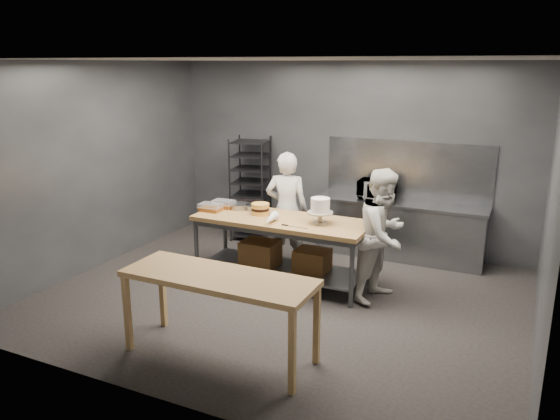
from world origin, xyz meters
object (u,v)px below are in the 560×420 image
frosted_cake_stand (320,207)px  layer_cake (260,209)px  chef_right (383,235)px  near_counter (219,283)px  work_table (282,243)px  chef_behind (287,210)px  microwave (376,190)px  speed_rack (251,189)px

frosted_cake_stand → layer_cake: bearing=176.5°
chef_right → near_counter: bearing=168.6°
work_table → layer_cake: bearing=171.8°
work_table → chef_behind: size_ratio=1.39×
near_counter → microwave: size_ratio=3.69×
near_counter → chef_right: 2.42m
chef_behind → layer_cake: size_ratio=6.97×
work_table → chef_behind: bearing=109.0°
chef_behind → chef_right: chef_behind is taller
work_table → near_counter: size_ratio=1.20×
chef_behind → frosted_cake_stand: 1.05m
work_table → microwave: (0.84, 1.70, 0.48)m
chef_behind → frosted_cake_stand: size_ratio=5.02×
microwave → chef_right: bearing=-71.2°
chef_behind → chef_right: size_ratio=1.01×
near_counter → frosted_cake_stand: (0.28, 2.08, 0.33)m
speed_rack → layer_cake: bearing=-57.4°
near_counter → layer_cake: bearing=106.5°
speed_rack → chef_right: bearing=-29.6°
work_table → layer_cake: size_ratio=9.70×
microwave → frosted_cake_stand: (-0.28, -1.70, 0.09)m
chef_behind → chef_right: bearing=145.3°
chef_behind → frosted_cake_stand: chef_behind is taller
frosted_cake_stand → chef_behind: bearing=140.3°
chef_behind → chef_right: (1.62, -0.58, -0.01)m
chef_right → frosted_cake_stand: chef_right is taller
near_counter → frosted_cake_stand: bearing=82.4°
work_table → chef_right: (1.39, 0.06, 0.28)m
chef_right → layer_cake: size_ratio=6.90×
speed_rack → layer_cake: (1.00, -1.56, 0.14)m
work_table → near_counter: work_table is taller
chef_behind → microwave: chef_behind is taller
chef_behind → microwave: (1.06, 1.05, 0.19)m
frosted_cake_stand → near_counter: bearing=-97.6°
speed_rack → frosted_cake_stand: size_ratio=5.09×
near_counter → chef_behind: bearing=100.4°
speed_rack → microwave: bearing=2.1°
speed_rack → frosted_cake_stand: 2.52m
layer_cake → work_table: bearing=-8.2°
near_counter → chef_behind: chef_behind is taller
speed_rack → chef_behind: (1.13, -0.97, 0.01)m
microwave → layer_cake: 2.03m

